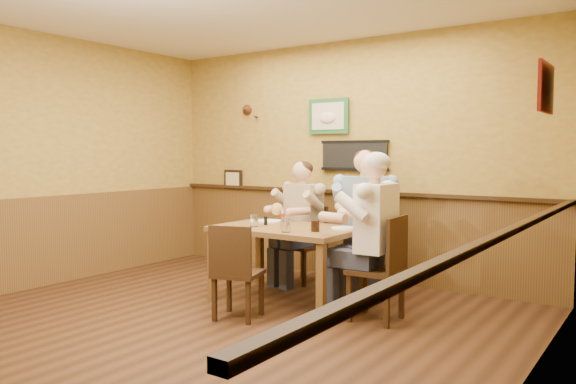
% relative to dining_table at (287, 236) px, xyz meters
% --- Properties ---
extents(room, '(5.02, 5.03, 2.81)m').
position_rel_dining_table_xyz_m(room, '(0.03, -0.98, 1.03)').
color(room, black).
rests_on(room, ground).
extents(dining_table, '(1.40, 0.90, 0.75)m').
position_rel_dining_table_xyz_m(dining_table, '(0.00, 0.00, 0.00)').
color(dining_table, brown).
rests_on(dining_table, ground).
extents(chair_back_left, '(0.47, 0.47, 0.87)m').
position_rel_dining_table_xyz_m(chair_back_left, '(-0.32, 0.79, -0.22)').
color(chair_back_left, '#352210').
rests_on(chair_back_left, ground).
extents(chair_back_right, '(0.58, 0.58, 0.95)m').
position_rel_dining_table_xyz_m(chair_back_right, '(0.47, 0.77, -0.18)').
color(chair_back_right, '#352210').
rests_on(chair_back_right, ground).
extents(chair_right_end, '(0.45, 0.45, 0.93)m').
position_rel_dining_table_xyz_m(chair_right_end, '(1.01, -0.07, -0.19)').
color(chair_right_end, '#352210').
rests_on(chair_right_end, ground).
extents(chair_near_side, '(0.49, 0.49, 0.85)m').
position_rel_dining_table_xyz_m(chair_near_side, '(-0.03, -0.72, -0.23)').
color(chair_near_side, '#352210').
rests_on(chair_near_side, ground).
extents(diner_tan_shirt, '(0.66, 0.66, 1.24)m').
position_rel_dining_table_xyz_m(diner_tan_shirt, '(-0.32, 0.79, -0.04)').
color(diner_tan_shirt, tan).
rests_on(diner_tan_shirt, ground).
extents(diner_blue_polo, '(0.82, 0.82, 1.36)m').
position_rel_dining_table_xyz_m(diner_blue_polo, '(0.47, 0.77, 0.02)').
color(diner_blue_polo, '#7895B5').
rests_on(diner_blue_polo, ground).
extents(diner_white_elder, '(0.64, 0.64, 1.34)m').
position_rel_dining_table_xyz_m(diner_white_elder, '(1.01, -0.07, 0.01)').
color(diner_white_elder, white).
rests_on(diner_white_elder, ground).
extents(water_glass_left, '(0.08, 0.08, 0.12)m').
position_rel_dining_table_xyz_m(water_glass_left, '(-0.28, -0.17, 0.15)').
color(water_glass_left, white).
rests_on(water_glass_left, dining_table).
extents(water_glass_mid, '(0.09, 0.09, 0.13)m').
position_rel_dining_table_xyz_m(water_glass_mid, '(0.21, -0.31, 0.16)').
color(water_glass_mid, silver).
rests_on(water_glass_mid, dining_table).
extents(cola_tumbler, '(0.10, 0.10, 0.10)m').
position_rel_dining_table_xyz_m(cola_tumbler, '(0.41, -0.13, 0.14)').
color(cola_tumbler, black).
rests_on(cola_tumbler, dining_table).
extents(hot_sauce_bottle, '(0.04, 0.04, 0.17)m').
position_rel_dining_table_xyz_m(hot_sauce_bottle, '(0.05, -0.13, 0.17)').
color(hot_sauce_bottle, red).
rests_on(hot_sauce_bottle, dining_table).
extents(salt_shaker, '(0.04, 0.04, 0.09)m').
position_rel_dining_table_xyz_m(salt_shaker, '(-0.09, 0.07, 0.14)').
color(salt_shaker, white).
rests_on(salt_shaker, dining_table).
extents(pepper_shaker, '(0.05, 0.05, 0.09)m').
position_rel_dining_table_xyz_m(pepper_shaker, '(-0.25, -0.02, 0.14)').
color(pepper_shaker, black).
rests_on(pepper_shaker, dining_table).
extents(plate_far_left, '(0.29, 0.29, 0.02)m').
position_rel_dining_table_xyz_m(plate_far_left, '(-0.37, 0.22, 0.10)').
color(plate_far_left, white).
rests_on(plate_far_left, dining_table).
extents(plate_far_right, '(0.34, 0.34, 0.02)m').
position_rel_dining_table_xyz_m(plate_far_right, '(0.56, 0.16, 0.10)').
color(plate_far_right, silver).
rests_on(plate_far_right, dining_table).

